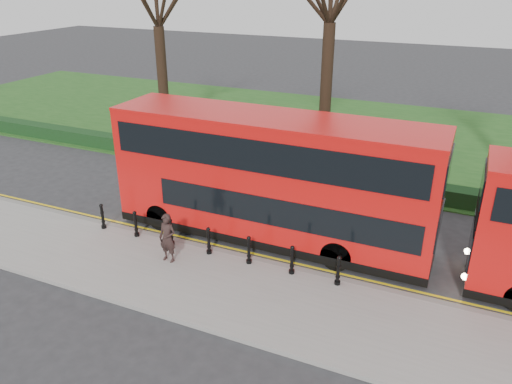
% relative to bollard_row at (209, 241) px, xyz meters
% --- Properties ---
extents(ground, '(120.00, 120.00, 0.00)m').
position_rel_bollard_row_xyz_m(ground, '(-1.26, 1.35, -0.65)').
color(ground, '#28282B').
rests_on(ground, ground).
extents(pavement, '(60.00, 4.00, 0.15)m').
position_rel_bollard_row_xyz_m(pavement, '(-1.26, -1.65, -0.58)').
color(pavement, gray).
rests_on(pavement, ground).
extents(kerb, '(60.00, 0.25, 0.16)m').
position_rel_bollard_row_xyz_m(kerb, '(-1.26, 0.35, -0.58)').
color(kerb, slate).
rests_on(kerb, ground).
extents(grass_verge, '(60.00, 18.00, 0.06)m').
position_rel_bollard_row_xyz_m(grass_verge, '(-1.26, 16.35, -0.62)').
color(grass_verge, '#1C4918').
rests_on(grass_verge, ground).
extents(hedge, '(60.00, 0.90, 0.80)m').
position_rel_bollard_row_xyz_m(hedge, '(-1.26, 8.15, -0.25)').
color(hedge, black).
rests_on(hedge, ground).
extents(yellow_line_outer, '(60.00, 0.10, 0.01)m').
position_rel_bollard_row_xyz_m(yellow_line_outer, '(-1.26, 0.65, -0.64)').
color(yellow_line_outer, yellow).
rests_on(yellow_line_outer, ground).
extents(yellow_line_inner, '(60.00, 0.10, 0.01)m').
position_rel_bollard_row_xyz_m(yellow_line_inner, '(-1.26, 0.85, -0.64)').
color(yellow_line_inner, yellow).
rests_on(yellow_line_inner, ground).
extents(bollard_row, '(9.63, 0.15, 1.00)m').
position_rel_bollard_row_xyz_m(bollard_row, '(0.00, 0.00, 0.00)').
color(bollard_row, black).
rests_on(bollard_row, pavement).
extents(bus_lead, '(12.04, 2.76, 4.79)m').
position_rel_bollard_row_xyz_m(bus_lead, '(1.44, 2.29, 1.76)').
color(bus_lead, red).
rests_on(bus_lead, ground).
extents(pedestrian, '(0.67, 0.46, 1.78)m').
position_rel_bollard_row_xyz_m(pedestrian, '(-1.06, -0.99, 0.39)').
color(pedestrian, '#2D1E1C').
rests_on(pedestrian, pavement).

